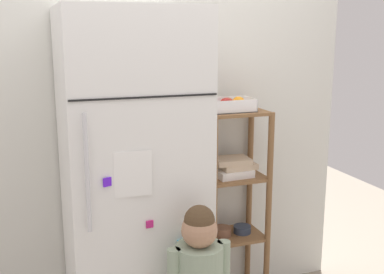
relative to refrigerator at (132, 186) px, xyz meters
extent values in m
cube|color=silver|center=(0.15, 0.36, 0.25)|extent=(2.59, 0.03, 2.31)
cube|color=white|center=(0.00, 0.00, 0.00)|extent=(0.67, 0.65, 1.81)
cube|color=black|center=(0.00, -0.33, 0.51)|extent=(0.66, 0.01, 0.01)
cylinder|color=silver|center=(-0.27, -0.35, 0.20)|extent=(0.02, 0.02, 0.52)
cube|color=white|center=(-0.07, -0.33, 0.17)|extent=(0.17, 0.01, 0.21)
cube|color=yellow|center=(0.20, -0.33, -0.27)|extent=(0.03, 0.01, 0.03)
cube|color=#28B3EF|center=(0.15, -0.33, -0.20)|extent=(0.03, 0.02, 0.03)
cube|color=#C41F6E|center=(0.00, -0.33, -0.08)|extent=(0.03, 0.01, 0.03)
cube|color=#5A1AE2|center=(-0.18, -0.33, 0.14)|extent=(0.04, 0.02, 0.04)
sphere|color=gray|center=(0.20, -0.40, -0.17)|extent=(0.10, 0.10, 0.10)
sphere|color=#A87A5B|center=(0.20, -0.47, -0.08)|extent=(0.16, 0.16, 0.16)
sphere|color=#4C3823|center=(0.20, -0.47, -0.04)|extent=(0.14, 0.14, 0.14)
cylinder|color=gray|center=(0.32, -0.47, -0.31)|extent=(0.06, 0.06, 0.31)
cylinder|color=brown|center=(0.48, 0.05, -0.29)|extent=(0.04, 0.04, 1.24)
cylinder|color=brown|center=(0.84, 0.05, -0.29)|extent=(0.04, 0.04, 1.24)
cylinder|color=brown|center=(0.48, 0.31, -0.29)|extent=(0.04, 0.04, 1.24)
cylinder|color=brown|center=(0.84, 0.31, -0.29)|extent=(0.04, 0.04, 1.24)
cube|color=brown|center=(0.66, 0.18, 0.32)|extent=(0.37, 0.28, 0.02)
cube|color=brown|center=(0.66, 0.18, -0.07)|extent=(0.37, 0.28, 0.02)
cube|color=brown|center=(0.66, 0.18, -0.45)|extent=(0.37, 0.28, 0.02)
cube|color=white|center=(0.65, 0.17, -0.04)|extent=(0.22, 0.17, 0.04)
cube|color=#C6AD8E|center=(0.68, 0.19, 0.00)|extent=(0.22, 0.17, 0.03)
cube|color=#C6AD8E|center=(0.65, 0.19, 0.03)|extent=(0.22, 0.17, 0.03)
cylinder|color=brown|center=(0.59, 0.18, -0.41)|extent=(0.11, 0.11, 0.06)
cylinder|color=#2D384C|center=(0.73, 0.18, -0.42)|extent=(0.11, 0.11, 0.05)
cube|color=white|center=(0.63, 0.17, 0.34)|extent=(0.26, 0.18, 0.01)
cube|color=white|center=(0.63, 0.09, 0.37)|extent=(0.26, 0.01, 0.08)
cube|color=white|center=(0.63, 0.26, 0.37)|extent=(0.26, 0.01, 0.08)
cube|color=white|center=(0.51, 0.17, 0.37)|extent=(0.01, 0.18, 0.08)
cube|color=white|center=(0.76, 0.17, 0.37)|extent=(0.01, 0.18, 0.08)
sphere|color=#AA211C|center=(0.59, 0.16, 0.38)|extent=(0.08, 0.08, 0.08)
sphere|color=#AC3918|center=(0.63, 0.20, 0.38)|extent=(0.07, 0.07, 0.07)
sphere|color=orange|center=(0.67, 0.15, 0.38)|extent=(0.08, 0.08, 0.08)
camera|label=1|loc=(-0.51, -2.34, 0.78)|focal=44.80mm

